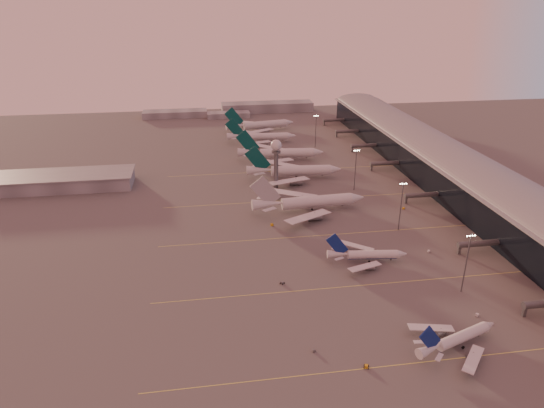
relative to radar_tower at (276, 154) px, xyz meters
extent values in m
plane|color=#504E4E|center=(-5.00, -120.00, -20.95)|extent=(700.00, 700.00, 0.00)
cube|color=#F0E954|center=(25.00, -155.00, -20.94)|extent=(180.00, 0.25, 0.02)
cube|color=#F0E954|center=(25.00, -110.00, -20.94)|extent=(180.00, 0.25, 0.02)
cube|color=#F0E954|center=(25.00, -65.00, -20.94)|extent=(180.00, 0.25, 0.02)
cube|color=#F0E954|center=(25.00, -20.00, -20.94)|extent=(180.00, 0.25, 0.02)
cube|color=#F0E954|center=(25.00, 30.00, -20.94)|extent=(180.00, 0.25, 0.02)
cube|color=black|center=(103.00, -10.00, -11.95)|extent=(36.00, 360.00, 18.00)
cylinder|color=slate|center=(103.00, -10.00, -2.95)|extent=(10.08, 360.00, 10.08)
cube|color=slate|center=(103.00, -10.00, -2.75)|extent=(40.00, 362.00, 0.80)
cube|color=#54575C|center=(67.00, -138.00, -18.75)|extent=(1.20, 1.20, 4.40)
cylinder|color=#54575C|center=(77.00, -92.00, -16.45)|extent=(22.00, 2.80, 2.80)
cube|color=#54575C|center=(67.00, -92.00, -18.75)|extent=(1.20, 1.20, 4.40)
cylinder|color=#54575C|center=(77.00, -34.00, -16.45)|extent=(22.00, 2.80, 2.80)
cube|color=#54575C|center=(67.00, -34.00, -18.75)|extent=(1.20, 1.20, 4.40)
cylinder|color=#54575C|center=(77.00, 22.00, -16.45)|extent=(22.00, 2.80, 2.80)
cube|color=#54575C|center=(67.00, 22.00, -18.75)|extent=(1.20, 1.20, 4.40)
cylinder|color=#54575C|center=(77.00, 64.00, -16.45)|extent=(22.00, 2.80, 2.80)
cube|color=#54575C|center=(67.00, 64.00, -18.75)|extent=(1.20, 1.20, 4.40)
cylinder|color=#54575C|center=(77.00, 106.00, -16.45)|extent=(22.00, 2.80, 2.80)
cube|color=#54575C|center=(67.00, 106.00, -18.75)|extent=(1.20, 1.20, 4.40)
cylinder|color=#54575C|center=(77.00, 146.00, -16.45)|extent=(22.00, 2.80, 2.80)
cube|color=#54575C|center=(67.00, 146.00, -18.75)|extent=(1.20, 1.20, 4.40)
cube|color=slate|center=(-125.00, 20.00, -16.95)|extent=(80.00, 25.00, 8.00)
cube|color=slate|center=(-125.00, 20.00, -12.75)|extent=(82.00, 27.00, 0.60)
cylinder|color=#54575C|center=(0.00, 0.00, -9.95)|extent=(2.60, 2.60, 22.00)
cylinder|color=#54575C|center=(0.00, 0.00, 1.55)|extent=(5.20, 5.20, 1.20)
sphere|color=silver|center=(0.00, 0.00, 5.45)|extent=(6.40, 6.40, 6.40)
cylinder|color=#54575C|center=(0.00, 0.00, 9.15)|extent=(0.16, 0.16, 2.00)
cylinder|color=#54575C|center=(53.00, -120.00, -8.45)|extent=(0.56, 0.56, 25.00)
cube|color=#54575C|center=(53.00, -120.00, 3.55)|extent=(3.60, 0.25, 0.25)
sphere|color=#FFEABF|center=(51.50, -120.00, 3.15)|extent=(0.56, 0.56, 0.56)
sphere|color=#FFEABF|center=(52.50, -120.00, 3.15)|extent=(0.56, 0.56, 0.56)
sphere|color=#FFEABF|center=(53.50, -120.00, 3.15)|extent=(0.56, 0.56, 0.56)
sphere|color=#FFEABF|center=(54.50, -120.00, 3.15)|extent=(0.56, 0.56, 0.56)
cylinder|color=#54575C|center=(50.00, -65.00, -8.45)|extent=(0.56, 0.56, 25.00)
cube|color=#54575C|center=(50.00, -65.00, 3.55)|extent=(3.60, 0.25, 0.25)
sphere|color=#FFEABF|center=(48.50, -65.00, 3.15)|extent=(0.56, 0.56, 0.56)
sphere|color=#FFEABF|center=(49.50, -65.00, 3.15)|extent=(0.56, 0.56, 0.56)
sphere|color=#FFEABF|center=(50.50, -65.00, 3.15)|extent=(0.56, 0.56, 0.56)
sphere|color=#FFEABF|center=(51.50, -65.00, 3.15)|extent=(0.56, 0.56, 0.56)
cylinder|color=#54575C|center=(45.00, -10.00, -8.45)|extent=(0.56, 0.56, 25.00)
cube|color=#54575C|center=(45.00, -10.00, 3.55)|extent=(3.60, 0.25, 0.25)
sphere|color=#FFEABF|center=(43.50, -10.00, 3.15)|extent=(0.56, 0.56, 0.56)
sphere|color=#FFEABF|center=(44.50, -10.00, 3.15)|extent=(0.56, 0.56, 0.56)
sphere|color=#FFEABF|center=(45.50, -10.00, 3.15)|extent=(0.56, 0.56, 0.56)
sphere|color=#FFEABF|center=(46.50, -10.00, 3.15)|extent=(0.56, 0.56, 0.56)
cylinder|color=#54575C|center=(43.00, 80.00, -8.45)|extent=(0.56, 0.56, 25.00)
cube|color=#54575C|center=(43.00, 80.00, 3.55)|extent=(3.60, 0.25, 0.25)
sphere|color=#FFEABF|center=(41.50, 80.00, 3.15)|extent=(0.56, 0.56, 0.56)
sphere|color=#FFEABF|center=(42.50, 80.00, 3.15)|extent=(0.56, 0.56, 0.56)
sphere|color=#FFEABF|center=(43.50, 80.00, 3.15)|extent=(0.56, 0.56, 0.56)
sphere|color=#FFEABF|center=(44.50, 80.00, 3.15)|extent=(0.56, 0.56, 0.56)
cube|color=slate|center=(-65.00, 200.00, -17.95)|extent=(60.00, 18.00, 6.00)
cube|color=slate|center=(25.00, 210.00, -16.45)|extent=(90.00, 20.00, 9.00)
cube|color=slate|center=(-15.00, 190.00, -18.45)|extent=(40.00, 15.00, 5.00)
cylinder|color=silver|center=(37.24, -149.10, -18.05)|extent=(20.83, 10.34, 3.55)
cylinder|color=navy|center=(37.24, -149.10, -18.85)|extent=(20.10, 9.27, 2.56)
cone|color=silver|center=(48.95, -144.92, -18.05)|extent=(4.99, 4.70, 3.55)
cone|color=silver|center=(23.30, -154.07, -17.61)|extent=(9.43, 6.28, 3.55)
cube|color=silver|center=(35.35, -159.04, -18.68)|extent=(12.74, 13.49, 1.12)
cylinder|color=gray|center=(37.05, -156.24, -20.30)|extent=(4.57, 3.53, 2.31)
cube|color=gray|center=(37.05, -156.24, -19.30)|extent=(0.34, 0.31, 1.42)
cube|color=silver|center=(29.48, -142.59, -18.68)|extent=(15.43, 5.65, 1.12)
cylinder|color=gray|center=(32.57, -143.68, -20.30)|extent=(4.57, 3.53, 2.31)
cube|color=gray|center=(32.57, -143.68, -19.30)|extent=(0.34, 0.31, 1.42)
cube|color=navy|center=(22.89, -154.21, -13.22)|extent=(9.28, 3.58, 10.58)
cube|color=silver|center=(24.68, -157.86, -17.52)|extent=(3.90, 3.94, 0.23)
cube|color=silver|center=(21.97, -150.26, -17.52)|extent=(4.18, 1.95, 0.23)
cylinder|color=black|center=(44.70, -146.44, -20.48)|extent=(0.47, 0.47, 0.93)
cylinder|color=black|center=(34.96, -147.73, -20.44)|extent=(1.12, 0.78, 1.03)
cylinder|color=black|center=(36.34, -151.60, -20.44)|extent=(1.12, 0.78, 1.03)
cylinder|color=silver|center=(26.88, -92.61, -18.00)|extent=(21.54, 6.18, 3.62)
cylinder|color=navy|center=(26.88, -92.61, -18.81)|extent=(20.99, 5.12, 2.61)
cone|color=silver|center=(39.47, -94.15, -18.00)|extent=(4.52, 4.09, 3.62)
cone|color=silver|center=(11.91, -90.77, -17.54)|extent=(9.29, 4.68, 3.62)
cube|color=silver|center=(20.62, -100.81, -18.63)|extent=(15.63, 8.84, 1.14)
cylinder|color=gray|center=(23.45, -99.04, -20.28)|extent=(4.37, 2.84, 2.35)
cube|color=gray|center=(23.45, -99.04, -19.26)|extent=(0.31, 0.27, 1.45)
cube|color=silver|center=(22.79, -83.14, -18.63)|extent=(14.64, 11.73, 1.14)
cylinder|color=gray|center=(25.10, -85.54, -20.28)|extent=(4.37, 2.84, 2.35)
cube|color=gray|center=(25.10, -85.54, -19.26)|extent=(0.31, 0.27, 1.45)
cube|color=navy|center=(11.47, -90.72, -13.07)|extent=(9.90, 1.54, 10.79)
cube|color=silver|center=(11.44, -94.86, -17.45)|extent=(4.39, 2.80, 0.24)
cube|color=silver|center=(12.44, -86.69, -17.45)|extent=(4.29, 3.53, 0.24)
cylinder|color=black|center=(34.90, -93.59, -20.47)|extent=(0.48, 0.48, 0.95)
cylinder|color=black|center=(25.44, -90.32, -20.43)|extent=(1.10, 0.60, 1.05)
cylinder|color=black|center=(24.93, -94.48, -20.43)|extent=(1.10, 0.60, 1.05)
cylinder|color=silver|center=(16.04, -35.81, -16.86)|extent=(38.06, 8.03, 5.90)
cylinder|color=silver|center=(16.04, -35.81, -18.18)|extent=(37.21, 6.34, 4.25)
cone|color=silver|center=(38.55, -34.53, -16.86)|extent=(7.63, 6.31, 5.90)
cone|color=silver|center=(-10.73, -37.32, -16.12)|extent=(16.15, 6.79, 5.90)
cube|color=silver|center=(7.73, -52.01, -17.89)|extent=(26.44, 19.44, 1.75)
cylinder|color=gray|center=(12.08, -48.05, -20.28)|extent=(7.52, 4.24, 3.84)
cube|color=gray|center=(12.08, -48.05, -18.92)|extent=(0.30, 0.25, 2.36)
cube|color=silver|center=(5.95, -20.64, -17.89)|extent=(27.26, 17.06, 1.75)
cylinder|color=gray|center=(10.72, -24.09, -20.28)|extent=(7.52, 4.24, 3.84)
cube|color=gray|center=(10.72, -24.09, -18.92)|extent=(0.30, 0.25, 2.36)
cube|color=#9D9FA4|center=(-11.52, -37.37, -9.14)|extent=(16.36, 1.26, 17.52)
cube|color=silver|center=(-10.63, -44.64, -15.97)|extent=(7.72, 5.97, 0.24)
cube|color=silver|center=(-11.46, -30.04, -15.97)|extent=(7.80, 5.36, 0.24)
cylinder|color=black|center=(30.37, -34.99, -20.47)|extent=(0.48, 0.48, 0.95)
cylinder|color=black|center=(12.88, -33.89, -20.43)|extent=(1.07, 0.53, 1.05)
cylinder|color=black|center=(13.12, -38.07, -20.43)|extent=(1.07, 0.53, 1.05)
cylinder|color=silver|center=(17.88, 14.39, -16.77)|extent=(36.96, 8.51, 5.91)
cylinder|color=silver|center=(17.88, 14.39, -18.10)|extent=(36.11, 6.81, 4.25)
cone|color=silver|center=(39.68, 12.82, -16.77)|extent=(7.49, 6.40, 5.91)
cone|color=silver|center=(-8.05, 16.25, -16.03)|extent=(15.74, 6.99, 5.91)
cube|color=silver|center=(7.77, -0.33, -17.81)|extent=(26.81, 16.41, 1.75)
cylinder|color=gray|center=(12.50, 2.98, -20.24)|extent=(7.35, 4.34, 3.84)
cube|color=gray|center=(12.50, 2.98, -18.84)|extent=(0.32, 0.28, 2.36)
cube|color=silver|center=(9.98, 30.40, -17.81)|extent=(25.80, 19.35, 1.75)
cylinder|color=gray|center=(14.19, 26.45, -20.24)|extent=(7.35, 4.34, 3.84)
cube|color=gray|center=(14.19, 26.45, -18.84)|extent=(0.32, 0.28, 2.36)
cube|color=#063F3D|center=(-8.82, 16.30, -8.98)|extent=(16.24, 1.52, 17.48)
cube|color=silver|center=(-8.82, 9.19, -15.89)|extent=(7.57, 5.11, 0.25)
cube|color=silver|center=(-7.80, 23.34, -15.89)|extent=(7.47, 5.86, 0.25)
cylinder|color=black|center=(31.76, 13.39, -20.44)|extent=(0.51, 0.51, 1.02)
cylinder|color=black|center=(15.09, 16.83, -20.39)|extent=(1.15, 0.59, 1.12)
cylinder|color=black|center=(14.77, 12.36, -20.39)|extent=(1.15, 0.59, 1.12)
cylinder|color=silver|center=(15.93, 52.30, -16.74)|extent=(37.30, 9.66, 5.95)
cylinder|color=silver|center=(15.93, 52.30, -18.08)|extent=(36.40, 7.93, 4.28)
cone|color=silver|center=(37.83, 50.07, -16.74)|extent=(7.71, 6.64, 5.95)
cone|color=silver|center=(-10.11, 54.96, -16.00)|extent=(15.99, 7.49, 5.95)
cube|color=silver|center=(5.32, 37.79, -17.78)|extent=(27.14, 15.86, 1.76)
cylinder|color=gray|center=(10.18, 40.98, -20.23)|extent=(7.49, 4.57, 3.87)
cube|color=gray|center=(10.18, 40.98, -18.83)|extent=(0.33, 0.29, 2.38)
cube|color=silver|center=(8.47, 68.66, -17.78)|extent=(25.70, 20.06, 1.76)
cylinder|color=gray|center=(12.58, 64.55, -20.23)|extent=(7.49, 4.57, 3.87)
cube|color=gray|center=(12.58, 64.55, -18.83)|extent=(0.33, 0.29, 2.38)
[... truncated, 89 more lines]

